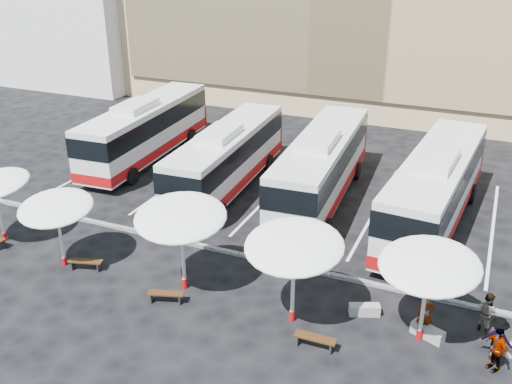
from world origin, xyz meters
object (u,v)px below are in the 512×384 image
at_px(bus_0, 146,128).
at_px(wood_bench_1, 86,263).
at_px(conc_bench_1, 428,332).
at_px(passenger_0, 425,314).
at_px(sunshade_4, 429,266).
at_px(bus_3, 436,187).
at_px(wood_bench_2, 166,295).
at_px(sunshade_2, 181,217).
at_px(sunshade_1, 56,208).
at_px(passenger_3, 497,339).
at_px(passenger_1, 487,312).
at_px(bus_1, 227,156).
at_px(bus_2, 322,165).
at_px(wood_bench_3, 315,339).
at_px(conc_bench_0, 364,310).
at_px(sunshade_3, 294,246).
at_px(passenger_2, 497,349).

height_order(bus_0, wood_bench_1, bus_0).
xyz_separation_m(conc_bench_1, passenger_0, (-0.18, 0.18, 0.63)).
bearing_deg(sunshade_4, bus_3, 95.39).
xyz_separation_m(sunshade_4, wood_bench_2, (-9.86, -1.73, -2.82)).
height_order(bus_0, sunshade_2, bus_0).
distance_m(sunshade_1, passenger_3, 18.37).
xyz_separation_m(bus_0, passenger_1, (21.92, -10.59, -1.28)).
relative_size(bus_1, sunshade_2, 2.62).
relative_size(sunshade_4, wood_bench_2, 2.84).
bearing_deg(bus_0, bus_2, -11.51).
relative_size(bus_1, passenger_3, 7.38).
bearing_deg(bus_2, bus_1, -177.42).
distance_m(wood_bench_1, conc_bench_1, 14.78).
relative_size(bus_2, sunshade_2, 2.76).
xyz_separation_m(bus_2, passenger_1, (9.27, -8.79, -1.30)).
distance_m(bus_0, conc_bench_1, 23.34).
bearing_deg(wood_bench_1, wood_bench_3, -5.20).
height_order(sunshade_4, conc_bench_0, sunshade_4).
bearing_deg(sunshade_4, sunshade_2, -177.01).
bearing_deg(passenger_0, conc_bench_0, 152.72).
distance_m(sunshade_3, passenger_1, 7.69).
bearing_deg(passenger_0, sunshade_2, 164.77).
bearing_deg(bus_0, sunshade_4, -34.89).
height_order(bus_3, sunshade_3, bus_3).
height_order(bus_3, passenger_1, bus_3).
height_order(wood_bench_1, conc_bench_1, same).
height_order(wood_bench_3, passenger_1, passenger_1).
xyz_separation_m(wood_bench_2, wood_bench_3, (6.46, -0.29, 0.02)).
relative_size(bus_3, passenger_2, 7.91).
xyz_separation_m(sunshade_4, wood_bench_3, (-3.40, -2.01, -2.81)).
height_order(sunshade_2, wood_bench_1, sunshade_2).
height_order(conc_bench_1, passenger_0, passenger_0).
xyz_separation_m(bus_2, bus_3, (6.19, -0.69, 0.04)).
height_order(wood_bench_2, conc_bench_0, wood_bench_2).
relative_size(sunshade_3, wood_bench_2, 2.53).
distance_m(wood_bench_1, passenger_2, 17.07).
bearing_deg(sunshade_3, conc_bench_0, 30.51).
relative_size(bus_2, wood_bench_3, 8.44).
height_order(bus_0, bus_1, bus_0).
height_order(sunshade_4, passenger_0, sunshade_4).
xyz_separation_m(sunshade_4, wood_bench_1, (-14.46, -1.01, -2.81)).
distance_m(sunshade_1, conc_bench_1, 16.16).
bearing_deg(bus_1, bus_3, -3.47).
xyz_separation_m(bus_1, bus_3, (11.70, -0.09, 0.14)).
height_order(bus_2, sunshade_4, bus_2).
distance_m(sunshade_4, conc_bench_1, 2.96).
bearing_deg(wood_bench_2, passenger_1, 14.98).
height_order(sunshade_2, conc_bench_0, sunshade_2).
xyz_separation_m(passenger_0, passenger_2, (2.51, -1.01, -0.02)).
bearing_deg(conc_bench_0, bus_2, 116.84).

